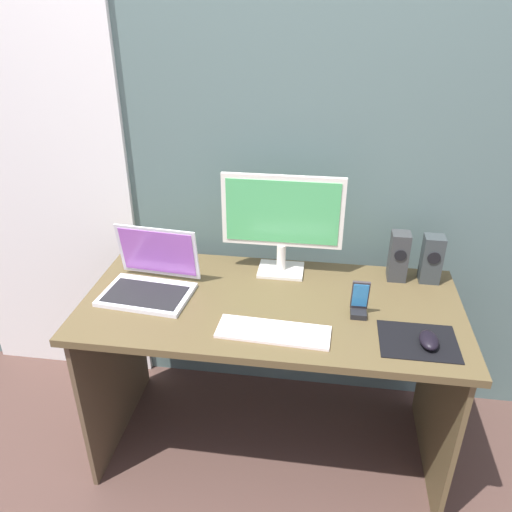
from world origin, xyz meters
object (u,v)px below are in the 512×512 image
laptop (150,280)px  phone_in_dock (359,303)px  mouse (429,340)px  speaker_right (432,259)px  keyboard_external (273,332)px  monitor (282,219)px  speaker_near_monitor (399,256)px

laptop → phone_in_dock: (0.77, -0.05, 0.00)m
mouse → phone_in_dock: bearing=146.1°
speaker_right → keyboard_external: 0.71m
monitor → laptop: size_ratio=1.36×
speaker_near_monitor → phone_in_dock: size_ratio=1.41×
keyboard_external → monitor: bearing=95.2°
speaker_near_monitor → keyboard_external: bearing=-135.7°
laptop → mouse: bearing=-11.1°
speaker_right → laptop: size_ratio=0.55×
laptop → speaker_right: bearing=12.2°
speaker_near_monitor → mouse: speaker_near_monitor is taller
monitor → keyboard_external: (0.02, -0.42, -0.22)m
speaker_near_monitor → keyboard_external: 0.62m
keyboard_external → mouse: 0.50m
speaker_right → phone_in_dock: bearing=-134.9°
monitor → mouse: size_ratio=4.67×
speaker_near_monitor → phone_in_dock: bearing=-119.0°
speaker_right → keyboard_external: size_ratio=0.51×
speaker_near_monitor → laptop: (-0.92, -0.23, -0.05)m
speaker_near_monitor → laptop: bearing=-166.2°
speaker_near_monitor → keyboard_external: (-0.44, -0.43, -0.09)m
speaker_right → keyboard_external: speaker_right is taller
monitor → phone_in_dock: 0.44m
phone_in_dock → keyboard_external: bearing=-152.3°
monitor → mouse: bearing=-38.5°
phone_in_dock → laptop: bearing=176.1°
keyboard_external → phone_in_dock: phone_in_dock is taller
speaker_right → laptop: (-1.05, -0.23, -0.05)m
monitor → phone_in_dock: (0.30, -0.27, -0.18)m
speaker_near_monitor → speaker_right: bearing=-0.0°
monitor → keyboard_external: bearing=-87.7°
laptop → mouse: size_ratio=3.44×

